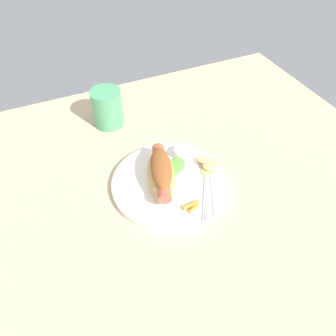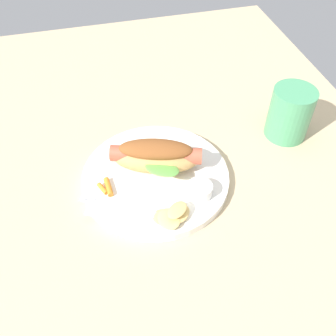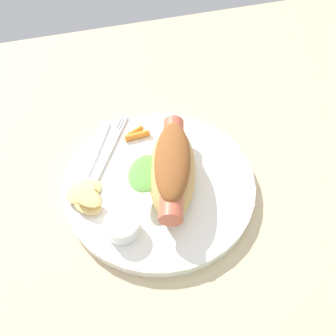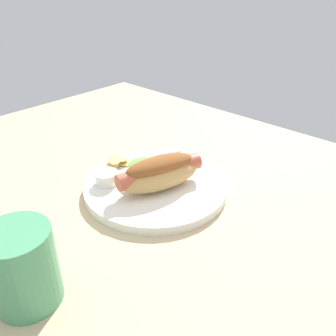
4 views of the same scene
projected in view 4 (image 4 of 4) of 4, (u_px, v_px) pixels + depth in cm
name	position (u px, v px, depth cm)	size (l,w,h in cm)	color
ground_plane	(155.00, 201.00, 64.03)	(120.00, 90.00, 1.80)	tan
plate	(156.00, 186.00, 65.31)	(26.39, 26.39, 1.60)	white
hot_dog	(160.00, 173.00, 62.03)	(12.53, 16.40, 5.99)	tan
sauce_ramekin	(107.00, 178.00, 64.13)	(4.24, 4.24, 2.28)	white
fork	(157.00, 158.00, 72.73)	(8.76, 13.55, 0.40)	silver
knife	(149.00, 155.00, 73.93)	(14.46, 1.40, 0.36)	silver
chips_pile	(118.00, 161.00, 70.11)	(5.84, 8.13, 2.27)	#E8C473
carrot_garnish	(182.00, 161.00, 71.10)	(3.88, 2.50, 0.97)	orange
drinking_cup	(22.00, 267.00, 41.60)	(8.28, 8.28, 10.46)	#4C9E6B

